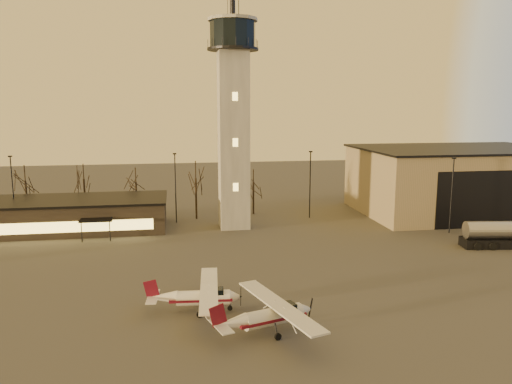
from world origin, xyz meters
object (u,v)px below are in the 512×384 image
Objects in this scene: terminal at (73,214)px; cessna_rear at (205,300)px; hangar at (457,180)px; fuel_truck at (498,237)px; cessna_front at (275,319)px; control_tower at (233,109)px.

cessna_rear is (16.12, -30.47, -1.16)m from terminal.
hangar reaches higher than fuel_truck.
hangar reaches higher than cessna_front.
cessna_rear is at bearing 119.31° from cessna_front.
hangar is 3.44× the size of fuel_truck.
fuel_truck is (30.15, -15.14, -15.06)m from control_tower.
hangar reaches higher than cessna_rear.
control_tower is 2.94× the size of cessna_front.
control_tower reaches higher than hangar.
hangar is 52.53m from cessna_front.
control_tower is at bearing 161.67° from fuel_truck.
cessna_rear is (-41.88, -32.46, -4.16)m from hangar.
cessna_rear is at bearing -151.35° from fuel_truck.
terminal reaches higher than cessna_rear.
control_tower is 1.28× the size of terminal.
cessna_front is at bearing -59.04° from terminal.
fuel_truck is (31.07, 18.02, 0.21)m from cessna_front.
hangar is 20.37m from fuel_truck.
terminal is (-21.99, 1.98, -14.17)m from control_tower.
terminal is at bearing 122.26° from cessna_rear.
hangar is at bearing 81.33° from fuel_truck.
control_tower is 32.88m from cessna_rear.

